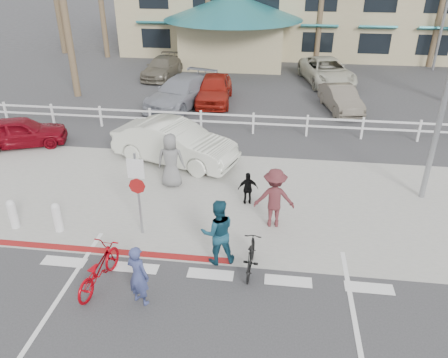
# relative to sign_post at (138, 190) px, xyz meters

# --- Properties ---
(ground) EXTENTS (140.00, 140.00, 0.00)m
(ground) POSITION_rel_sign_post_xyz_m (2.30, -2.20, -1.45)
(ground) COLOR #333335
(bike_path) EXTENTS (12.00, 16.00, 0.01)m
(bike_path) POSITION_rel_sign_post_xyz_m (2.30, -4.20, -1.45)
(bike_path) COLOR #333335
(bike_path) RESTS_ON ground
(sidewalk_plaza) EXTENTS (22.00, 7.00, 0.01)m
(sidewalk_plaza) POSITION_rel_sign_post_xyz_m (2.30, 2.30, -1.44)
(sidewalk_plaza) COLOR gray
(sidewalk_plaza) RESTS_ON ground
(cross_street) EXTENTS (40.00, 5.00, 0.01)m
(cross_street) POSITION_rel_sign_post_xyz_m (2.30, 6.30, -1.45)
(cross_street) COLOR #333335
(cross_street) RESTS_ON ground
(parking_lot) EXTENTS (50.00, 16.00, 0.01)m
(parking_lot) POSITION_rel_sign_post_xyz_m (2.30, 15.80, -1.45)
(parking_lot) COLOR #333335
(parking_lot) RESTS_ON ground
(curb_red) EXTENTS (7.00, 0.25, 0.02)m
(curb_red) POSITION_rel_sign_post_xyz_m (-0.70, -1.00, -1.44)
(curb_red) COLOR maroon
(curb_red) RESTS_ON ground
(rail_fence) EXTENTS (29.40, 0.16, 1.00)m
(rail_fence) POSITION_rel_sign_post_xyz_m (2.80, 8.30, -0.95)
(rail_fence) COLOR silver
(rail_fence) RESTS_ON ground
(sign_post) EXTENTS (0.50, 0.10, 2.90)m
(sign_post) POSITION_rel_sign_post_xyz_m (0.00, 0.00, 0.00)
(sign_post) COLOR gray
(sign_post) RESTS_ON ground
(bollard_0) EXTENTS (0.26, 0.26, 0.95)m
(bollard_0) POSITION_rel_sign_post_xyz_m (-2.50, -0.20, -0.97)
(bollard_0) COLOR silver
(bollard_0) RESTS_ON ground
(bollard_1) EXTENTS (0.26, 0.26, 0.95)m
(bollard_1) POSITION_rel_sign_post_xyz_m (-3.90, -0.20, -0.97)
(bollard_1) COLOR silver
(bollard_1) RESTS_ON ground
(bike_red) EXTENTS (0.93, 1.98, 1.00)m
(bike_red) POSITION_rel_sign_post_xyz_m (-0.38, -2.32, -0.95)
(bike_red) COLOR #9A010B
(bike_red) RESTS_ON ground
(rider_red) EXTENTS (0.69, 0.58, 1.60)m
(rider_red) POSITION_rel_sign_post_xyz_m (0.80, -2.77, -0.65)
(rider_red) COLOR navy
(rider_red) RESTS_ON ground
(bike_black) EXTENTS (0.51, 1.56, 0.93)m
(bike_black) POSITION_rel_sign_post_xyz_m (3.32, -1.29, -0.99)
(bike_black) COLOR black
(bike_black) RESTS_ON ground
(rider_black) EXTENTS (1.07, 0.94, 1.87)m
(rider_black) POSITION_rel_sign_post_xyz_m (2.41, -0.99, -0.52)
(rider_black) COLOR #143E51
(rider_black) RESTS_ON ground
(pedestrian_a) EXTENTS (1.25, 0.77, 1.88)m
(pedestrian_a) POSITION_rel_sign_post_xyz_m (3.83, 0.95, -0.51)
(pedestrian_a) COLOR #552327
(pedestrian_a) RESTS_ON ground
(pedestrian_child) EXTENTS (0.70, 0.40, 1.13)m
(pedestrian_child) POSITION_rel_sign_post_xyz_m (2.96, 2.10, -0.89)
(pedestrian_child) COLOR black
(pedestrian_child) RESTS_ON ground
(pedestrian_b) EXTENTS (0.99, 0.68, 1.95)m
(pedestrian_b) POSITION_rel_sign_post_xyz_m (0.19, 3.01, -0.48)
(pedestrian_b) COLOR slate
(pedestrian_b) RESTS_ON ground
(car_white_sedan) EXTENTS (5.23, 3.19, 1.63)m
(car_white_sedan) POSITION_rel_sign_post_xyz_m (-0.13, 4.93, -0.64)
(car_white_sedan) COLOR silver
(car_white_sedan) RESTS_ON ground
(car_red_compact) EXTENTS (4.04, 2.76, 1.28)m
(car_red_compact) POSITION_rel_sign_post_xyz_m (-6.99, 5.65, -0.81)
(car_red_compact) COLOR maroon
(car_red_compact) RESTS_ON ground
(lot_car_1) EXTENTS (3.64, 5.65, 1.52)m
(lot_car_1) POSITION_rel_sign_post_xyz_m (-1.39, 11.79, -0.69)
(lot_car_1) COLOR gray
(lot_car_1) RESTS_ON ground
(lot_car_2) EXTENTS (2.01, 4.53, 1.51)m
(lot_car_2) POSITION_rel_sign_post_xyz_m (0.26, 12.61, -0.69)
(lot_car_2) COLOR maroon
(lot_car_2) RESTS_ON ground
(lot_car_3) EXTENTS (2.15, 4.06, 1.27)m
(lot_car_3) POSITION_rel_sign_post_xyz_m (6.96, 12.16, -0.81)
(lot_car_3) COLOR #625A4E
(lot_car_3) RESTS_ON ground
(lot_car_4) EXTENTS (2.18, 4.53, 1.27)m
(lot_car_4) POSITION_rel_sign_post_xyz_m (-3.89, 17.47, -0.81)
(lot_car_4) COLOR #625B4D
(lot_car_4) RESTS_ON ground
(lot_car_5) EXTENTS (3.65, 5.87, 1.51)m
(lot_car_5) POSITION_rel_sign_post_xyz_m (6.62, 17.35, -0.69)
(lot_car_5) COLOR beige
(lot_car_5) RESTS_ON ground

